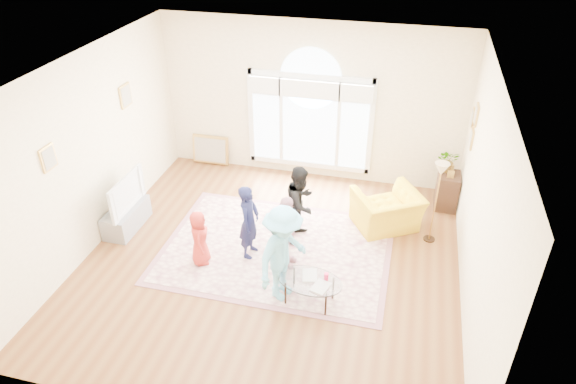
% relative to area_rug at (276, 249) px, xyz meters
% --- Properties ---
extents(ground, '(6.00, 6.00, 0.00)m').
position_rel_area_rug_xyz_m(ground, '(-0.01, -0.32, -0.01)').
color(ground, brown).
rests_on(ground, ground).
extents(room_shell, '(6.00, 6.00, 6.00)m').
position_rel_area_rug_xyz_m(room_shell, '(-0.00, 2.51, 1.56)').
color(room_shell, '#F7E7BD').
rests_on(room_shell, ground).
extents(area_rug, '(3.60, 2.60, 0.02)m').
position_rel_area_rug_xyz_m(area_rug, '(0.00, 0.00, 0.00)').
color(area_rug, beige).
rests_on(area_rug, ground).
extents(rug_border, '(3.80, 2.80, 0.01)m').
position_rel_area_rug_xyz_m(rug_border, '(0.00, 0.00, -0.00)').
color(rug_border, '#945F68').
rests_on(rug_border, ground).
extents(tv_console, '(0.45, 1.00, 0.42)m').
position_rel_area_rug_xyz_m(tv_console, '(-2.76, -0.02, 0.20)').
color(tv_console, gray).
rests_on(tv_console, ground).
extents(television, '(0.17, 1.08, 0.62)m').
position_rel_area_rug_xyz_m(television, '(-2.76, -0.02, 0.72)').
color(television, black).
rests_on(television, tv_console).
extents(coffee_table, '(1.04, 0.74, 0.54)m').
position_rel_area_rug_xyz_m(coffee_table, '(0.80, -1.08, 0.39)').
color(coffee_table, silver).
rests_on(coffee_table, ground).
extents(armchair, '(1.42, 1.37, 0.70)m').
position_rel_area_rug_xyz_m(armchair, '(1.72, 1.12, 0.34)').
color(armchair, yellow).
rests_on(armchair, ground).
extents(side_cabinet, '(0.40, 0.50, 0.70)m').
position_rel_area_rug_xyz_m(side_cabinet, '(2.77, 2.06, 0.34)').
color(side_cabinet, black).
rests_on(side_cabinet, ground).
extents(floor_lamp, '(0.28, 0.28, 1.51)m').
position_rel_area_rug_xyz_m(floor_lamp, '(2.51, 0.92, 1.27)').
color(floor_lamp, black).
rests_on(floor_lamp, ground).
extents(plant_pedestal, '(0.20, 0.20, 0.70)m').
position_rel_area_rug_xyz_m(plant_pedestal, '(2.69, 2.19, 0.34)').
color(plant_pedestal, white).
rests_on(plant_pedestal, ground).
extents(potted_plant, '(0.45, 0.40, 0.44)m').
position_rel_area_rug_xyz_m(potted_plant, '(2.69, 2.19, 0.91)').
color(potted_plant, '#33722D').
rests_on(potted_plant, plant_pedestal).
extents(leaning_picture, '(0.80, 0.14, 0.62)m').
position_rel_area_rug_xyz_m(leaning_picture, '(-2.17, 2.58, -0.01)').
color(leaning_picture, tan).
rests_on(leaning_picture, ground).
extents(child_red, '(0.43, 0.54, 0.95)m').
position_rel_area_rug_xyz_m(child_red, '(-1.10, -0.61, 0.49)').
color(child_red, '#B52C23').
rests_on(child_red, area_rug).
extents(child_navy, '(0.34, 0.49, 1.29)m').
position_rel_area_rug_xyz_m(child_navy, '(-0.39, -0.22, 0.65)').
color(child_navy, '#141637').
rests_on(child_navy, area_rug).
extents(child_black, '(0.68, 0.78, 1.36)m').
position_rel_area_rug_xyz_m(child_black, '(0.31, 0.46, 0.69)').
color(child_black, black).
rests_on(child_black, area_rug).
extents(child_pink, '(0.34, 0.76, 1.28)m').
position_rel_area_rug_xyz_m(child_pink, '(0.26, -0.36, 0.65)').
color(child_pink, '#D08E9C').
rests_on(child_pink, area_rug).
extents(child_blue, '(0.91, 1.15, 1.55)m').
position_rel_area_rug_xyz_m(child_blue, '(0.39, -1.05, 0.79)').
color(child_blue, '#6DC8ED').
rests_on(child_blue, area_rug).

